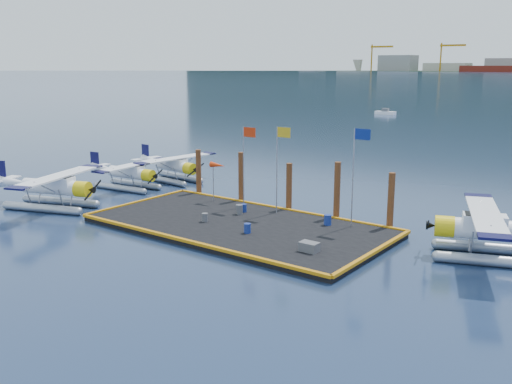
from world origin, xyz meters
TOP-DOWN VIEW (x-y plane):
  - ground at (0.00, 0.00)m, footprint 4000.00×4000.00m
  - dock at (0.00, 0.00)m, footprint 20.00×10.00m
  - dock_bumpers at (0.00, 0.00)m, footprint 20.25×10.25m
  - seaplane_a at (-14.60, -4.18)m, footprint 9.22×9.81m
  - seaplane_b at (-15.42, 4.00)m, footprint 7.77×8.57m
  - seaplane_c at (-14.64, 8.73)m, footprint 8.08×8.91m
  - seaplane_d at (15.33, 3.70)m, footprint 9.46×10.03m
  - drum_0 at (-1.41, 1.88)m, footprint 0.49×0.49m
  - drum_1 at (1.91, -1.46)m, footprint 0.44×0.44m
  - drum_3 at (-2.04, -1.09)m, footprint 0.42×0.42m
  - drum_4 at (5.05, 3.22)m, footprint 0.49×0.49m
  - drum_5 at (-1.54, 2.58)m, footprint 0.41×0.41m
  - crate at (6.96, -2.22)m, footprint 1.08×0.72m
  - flagpole_red at (-2.29, 3.80)m, footprint 1.14×0.08m
  - flagpole_yellow at (0.70, 3.80)m, footprint 1.14×0.08m
  - flagpole_blue at (6.70, 3.80)m, footprint 1.14×0.08m
  - windsock at (-5.03, 3.80)m, footprint 1.40×0.44m
  - piling_0 at (-8.50, 5.40)m, footprint 0.44×0.44m
  - piling_1 at (-4.00, 5.40)m, footprint 0.44×0.44m
  - piling_2 at (0.50, 5.40)m, footprint 0.44×0.44m
  - piling_3 at (4.50, 5.40)m, footprint 0.44×0.44m
  - piling_4 at (8.50, 5.40)m, footprint 0.44×0.44m

SIDE VIEW (x-z plane):
  - ground at x=0.00m, z-range 0.00..0.00m
  - dock at x=0.00m, z-range 0.00..0.40m
  - dock_bumpers at x=0.00m, z-range 0.40..0.58m
  - crate at x=6.96m, z-range 0.40..0.94m
  - drum_5 at x=-1.54m, z-range 0.40..0.98m
  - drum_3 at x=-2.04m, z-range 0.40..0.99m
  - drum_1 at x=1.91m, z-range 0.40..1.02m
  - drum_0 at x=-1.41m, z-range 0.40..1.09m
  - drum_4 at x=5.05m, z-range 0.40..1.09m
  - seaplane_b at x=-15.42m, z-range -0.20..2.84m
  - seaplane_c at x=-14.64m, z-range -0.20..2.95m
  - seaplane_a at x=-14.60m, z-range -0.23..3.30m
  - seaplane_d at x=15.33m, z-range -0.23..3.39m
  - piling_2 at x=0.50m, z-range 0.00..3.80m
  - piling_0 at x=-8.50m, z-range 0.00..4.00m
  - piling_4 at x=8.50m, z-range 0.00..4.00m
  - piling_1 at x=-4.00m, z-range 0.00..4.20m
  - piling_3 at x=4.50m, z-range 0.00..4.30m
  - windsock at x=-5.03m, z-range 1.67..4.79m
  - flagpole_red at x=-2.29m, z-range 1.40..7.40m
  - flagpole_yellow at x=0.70m, z-range 1.41..7.61m
  - flagpole_blue at x=6.70m, z-range 1.44..7.94m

